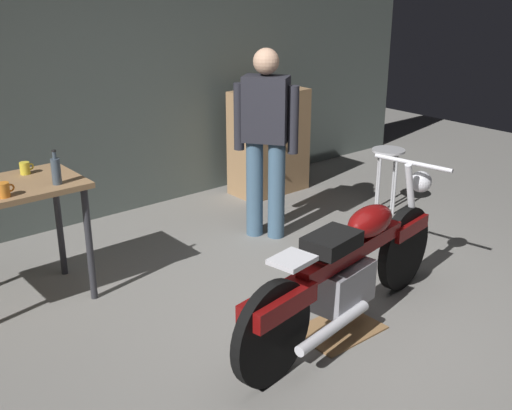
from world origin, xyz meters
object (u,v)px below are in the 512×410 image
at_px(shop_stool, 388,163).
at_px(mug_orange_travel, 4,190).
at_px(person_standing, 266,136).
at_px(bottle, 56,170).
at_px(mug_yellow_tall, 25,168).
at_px(motorcycle, 349,267).
at_px(wooden_dresser, 269,142).

height_order(shop_stool, mug_orange_travel, mug_orange_travel).
bearing_deg(shop_stool, person_standing, 167.05).
bearing_deg(bottle, mug_yellow_tall, 102.60).
relative_size(person_standing, bottle, 6.93).
relative_size(person_standing, mug_yellow_tall, 16.46).
distance_m(person_standing, mug_orange_travel, 2.26).
bearing_deg(mug_yellow_tall, motorcycle, -54.23).
bearing_deg(motorcycle, mug_orange_travel, 128.21).
xyz_separation_m(mug_orange_travel, mug_yellow_tall, (0.29, 0.39, -0.00)).
xyz_separation_m(wooden_dresser, mug_orange_travel, (-3.09, -0.97, 0.40)).
xyz_separation_m(motorcycle, wooden_dresser, (1.43, 2.47, 0.10)).
relative_size(motorcycle, wooden_dresser, 1.97).
height_order(motorcycle, mug_yellow_tall, motorcycle).
distance_m(motorcycle, person_standing, 1.73).
bearing_deg(mug_yellow_tall, mug_orange_travel, -126.27).
bearing_deg(mug_orange_travel, wooden_dresser, 17.40).
relative_size(person_standing, mug_orange_travel, 14.81).
bearing_deg(motorcycle, mug_yellow_tall, 116.23).
distance_m(wooden_dresser, bottle, 2.91).
relative_size(shop_stool, wooden_dresser, 0.58).
xyz_separation_m(mug_yellow_tall, bottle, (0.08, -0.36, 0.05)).
height_order(person_standing, shop_stool, person_standing).
height_order(person_standing, mug_orange_travel, person_standing).
height_order(motorcycle, shop_stool, motorcycle).
bearing_deg(mug_yellow_tall, bottle, -77.40).
height_order(motorcycle, person_standing, person_standing).
relative_size(mug_orange_travel, bottle, 0.47).
relative_size(motorcycle, bottle, 9.01).
distance_m(person_standing, shop_stool, 1.41).
xyz_separation_m(motorcycle, mug_yellow_tall, (-1.36, 1.89, 0.49)).
relative_size(wooden_dresser, mug_yellow_tall, 10.84).
xyz_separation_m(wooden_dresser, bottle, (-2.72, -0.94, 0.45)).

